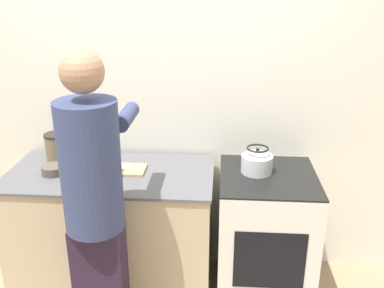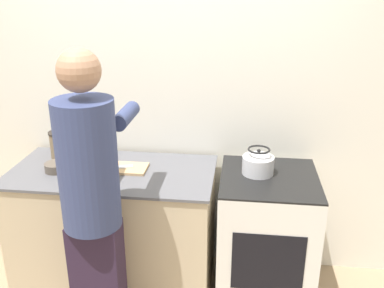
% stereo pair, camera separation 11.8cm
% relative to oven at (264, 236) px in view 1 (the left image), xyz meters
% --- Properties ---
extents(wall_back, '(8.00, 0.05, 2.60)m').
position_rel_oven_xyz_m(wall_back, '(-0.69, 0.41, 0.85)').
color(wall_back, silver).
rests_on(wall_back, ground_plane).
extents(counter, '(1.35, 0.69, 0.89)m').
position_rel_oven_xyz_m(counter, '(-1.03, 0.01, -0.01)').
color(counter, '#C6B28E').
rests_on(counter, ground_plane).
extents(oven, '(0.61, 0.65, 0.91)m').
position_rel_oven_xyz_m(oven, '(0.00, 0.00, 0.00)').
color(oven, silver).
rests_on(oven, ground_plane).
extents(person, '(0.35, 0.59, 1.77)m').
position_rel_oven_xyz_m(person, '(-0.96, -0.54, 0.52)').
color(person, '#291C30').
rests_on(person, ground_plane).
extents(cutting_board, '(0.40, 0.19, 0.02)m').
position_rel_oven_xyz_m(cutting_board, '(-1.00, 0.04, 0.45)').
color(cutting_board, tan).
rests_on(cutting_board, counter).
extents(knife, '(0.24, 0.11, 0.01)m').
position_rel_oven_xyz_m(knife, '(-1.02, 0.01, 0.46)').
color(knife, silver).
rests_on(knife, cutting_board).
extents(kettle, '(0.20, 0.20, 0.17)m').
position_rel_oven_xyz_m(kettle, '(-0.08, 0.04, 0.52)').
color(kettle, silver).
rests_on(kettle, oven).
extents(bowl_prep, '(0.15, 0.15, 0.06)m').
position_rel_oven_xyz_m(bowl_prep, '(-1.39, -0.04, 0.47)').
color(bowl_prep, brown).
rests_on(bowl_prep, counter).
extents(canister_jar, '(0.16, 0.16, 0.19)m').
position_rel_oven_xyz_m(canister_jar, '(-1.44, 0.19, 0.53)').
color(canister_jar, '#756047').
rests_on(canister_jar, counter).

